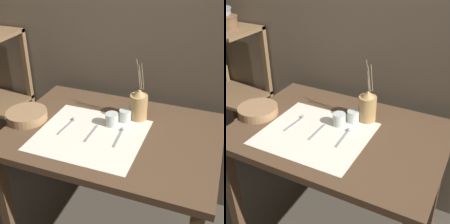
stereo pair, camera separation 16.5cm
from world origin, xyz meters
The scene contains 12 objects.
stone_wall_back centered at (0.00, 0.52, 1.20)m, with size 7.00×0.06×2.40m.
wooden_table centered at (0.00, 0.00, 0.69)m, with size 1.16×0.82×0.80m.
wooden_shelf_unit centered at (-1.07, 0.33, 0.82)m, with size 0.49×0.36×1.17m.
linen_cloth centered at (-0.10, -0.08, 0.80)m, with size 0.56×0.51×0.00m.
pitcher_with_flowers centered at (0.09, 0.18, 0.89)m, with size 0.10×0.10×0.35m.
wooden_bowl centered at (-0.51, -0.06, 0.82)m, with size 0.23×0.23×0.05m.
glass_tumbler_near centered at (-0.02, 0.06, 0.84)m, with size 0.07×0.07×0.07m.
glass_tumbler_far centered at (0.03, 0.13, 0.84)m, with size 0.07×0.07×0.07m.
spoon_inner centered at (-0.25, -0.01, 0.81)m, with size 0.03×0.18×0.02m.
knife_center centered at (-0.09, -0.07, 0.80)m, with size 0.01×0.17×0.00m.
spoon_outer centered at (0.05, -0.01, 0.81)m, with size 0.03×0.18×0.02m.
metal_pot_small centered at (-1.00, 0.29, 1.22)m, with size 0.14×0.14×0.09m.
Camera 2 is at (0.66, -1.27, 1.74)m, focal length 50.00 mm.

